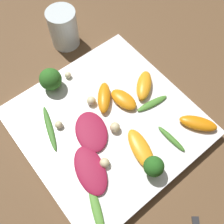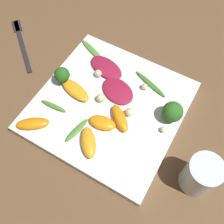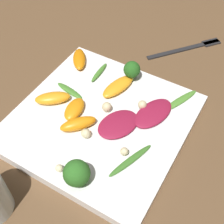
{
  "view_description": "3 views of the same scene",
  "coord_description": "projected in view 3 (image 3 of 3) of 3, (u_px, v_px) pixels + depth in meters",
  "views": [
    {
      "loc": [
        -0.12,
        -0.17,
        0.45
      ],
      "look_at": [
        0.01,
        0.0,
        0.04
      ],
      "focal_mm": 42.0,
      "sensor_mm": 36.0,
      "label": 1
    },
    {
      "loc": [
        0.25,
        0.15,
        0.5
      ],
      "look_at": [
        0.02,
        0.02,
        0.03
      ],
      "focal_mm": 42.0,
      "sensor_mm": 36.0,
      "label": 2
    },
    {
      "loc": [
        -0.2,
        0.3,
        0.46
      ],
      "look_at": [
        -0.02,
        -0.01,
        0.03
      ],
      "focal_mm": 50.0,
      "sensor_mm": 36.0,
      "label": 3
    }
  ],
  "objects": [
    {
      "name": "orange_segment_3",
      "position": [
        53.0,
        98.0,
        0.59
      ],
      "size": [
        0.07,
        0.06,
        0.02
      ],
      "color": "orange",
      "rests_on": "plate"
    },
    {
      "name": "macadamia_nut_2",
      "position": [
        85.0,
        133.0,
        0.54
      ],
      "size": [
        0.02,
        0.02,
        0.02
      ],
      "color": "beige",
      "rests_on": "plate"
    },
    {
      "name": "ground_plane",
      "position": [
        101.0,
        125.0,
        0.59
      ],
      "size": [
        2.4,
        2.4,
        0.0
      ],
      "primitive_type": "plane",
      "color": "brown"
    },
    {
      "name": "macadamia_nut_4",
      "position": [
        106.0,
        107.0,
        0.58
      ],
      "size": [
        0.02,
        0.02,
        0.02
      ],
      "color": "beige",
      "rests_on": "plate"
    },
    {
      "name": "arugula_sprig_1",
      "position": [
        70.0,
        91.0,
        0.61
      ],
      "size": [
        0.07,
        0.02,
        0.01
      ],
      "color": "#47842D",
      "rests_on": "plate"
    },
    {
      "name": "orange_segment_2",
      "position": [
        118.0,
        86.0,
        0.61
      ],
      "size": [
        0.05,
        0.08,
        0.02
      ],
      "color": "orange",
      "rests_on": "plate"
    },
    {
      "name": "radicchio_leaf_0",
      "position": [
        117.0,
        125.0,
        0.55
      ],
      "size": [
        0.08,
        0.1,
        0.01
      ],
      "color": "maroon",
      "rests_on": "plate"
    },
    {
      "name": "arugula_sprig_2",
      "position": [
        131.0,
        160.0,
        0.51
      ],
      "size": [
        0.04,
        0.09,
        0.01
      ],
      "color": "#3D7528",
      "rests_on": "plate"
    },
    {
      "name": "arugula_sprig_3",
      "position": [
        99.0,
        72.0,
        0.64
      ],
      "size": [
        0.01,
        0.06,
        0.01
      ],
      "color": "#47842D",
      "rests_on": "plate"
    },
    {
      "name": "broccoli_floret_0",
      "position": [
        77.0,
        173.0,
        0.47
      ],
      "size": [
        0.04,
        0.04,
        0.05
      ],
      "color": "#84AD5B",
      "rests_on": "plate"
    },
    {
      "name": "orange_segment_1",
      "position": [
        74.0,
        109.0,
        0.57
      ],
      "size": [
        0.04,
        0.06,
        0.02
      ],
      "color": "orange",
      "rests_on": "plate"
    },
    {
      "name": "orange_segment_4",
      "position": [
        79.0,
        59.0,
        0.66
      ],
      "size": [
        0.06,
        0.07,
        0.02
      ],
      "color": "orange",
      "rests_on": "plate"
    },
    {
      "name": "macadamia_nut_1",
      "position": [
        142.0,
        105.0,
        0.58
      ],
      "size": [
        0.02,
        0.02,
        0.02
      ],
      "color": "beige",
      "rests_on": "plate"
    },
    {
      "name": "macadamia_nut_3",
      "position": [
        124.0,
        152.0,
        0.51
      ],
      "size": [
        0.01,
        0.01,
        0.01
      ],
      "color": "beige",
      "rests_on": "plate"
    },
    {
      "name": "macadamia_nut_0",
      "position": [
        59.0,
        168.0,
        0.5
      ],
      "size": [
        0.01,
        0.01,
        0.01
      ],
      "color": "beige",
      "rests_on": "plate"
    },
    {
      "name": "fork",
      "position": [
        192.0,
        47.0,
        0.73
      ],
      "size": [
        0.13,
        0.16,
        0.01
      ],
      "color": "#262628",
      "rests_on": "ground_plane"
    },
    {
      "name": "radicchio_leaf_1",
      "position": [
        153.0,
        113.0,
        0.57
      ],
      "size": [
        0.07,
        0.1,
        0.01
      ],
      "color": "maroon",
      "rests_on": "plate"
    },
    {
      "name": "broccoli_floret_1",
      "position": [
        134.0,
        70.0,
        0.62
      ],
      "size": [
        0.03,
        0.03,
        0.04
      ],
      "color": "#7A9E51",
      "rests_on": "plate"
    },
    {
      "name": "arugula_sprig_0",
      "position": [
        180.0,
        101.0,
        0.59
      ],
      "size": [
        0.05,
        0.09,
        0.01
      ],
      "color": "#518E33",
      "rests_on": "plate"
    },
    {
      "name": "plate",
      "position": [
        101.0,
        121.0,
        0.58
      ],
      "size": [
        0.3,
        0.3,
        0.02
      ],
      "color": "white",
      "rests_on": "ground_plane"
    },
    {
      "name": "orange_segment_0",
      "position": [
        78.0,
        124.0,
        0.55
      ],
      "size": [
        0.06,
        0.07,
        0.02
      ],
      "color": "orange",
      "rests_on": "plate"
    }
  ]
}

